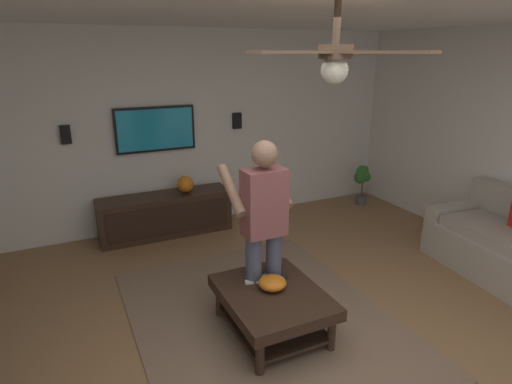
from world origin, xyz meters
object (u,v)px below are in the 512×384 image
object	(u,v)px
potted_plant_short	(362,179)
remote_black	(283,279)
remote_white	(254,281)
wall_speaker_left	(237,121)
coffee_table	(272,302)
vase_round	(185,184)
media_console	(166,215)
person_standing	(263,221)
remote_grey	(263,277)
ceiling_fan	(335,57)
bowl	(272,283)
wall_speaker_right	(65,135)
tv	(155,129)

from	to	relation	value
potted_plant_short	remote_black	distance (m)	3.41
remote_white	wall_speaker_left	size ratio (longest dim) A/B	0.68
coffee_table	vase_round	distance (m)	2.48
remote_black	media_console	bearing A→B (deg)	-117.77
media_console	person_standing	bearing A→B (deg)	8.64
remote_black	remote_grey	distance (m)	0.18
remote_white	remote_black	bearing A→B (deg)	-3.23
ceiling_fan	wall_speaker_left	bearing A→B (deg)	-13.58
bowl	wall_speaker_right	xyz separation A→B (m)	(2.68, 1.38, 0.93)
potted_plant_short	wall_speaker_right	world-z (taller)	wall_speaker_right
person_standing	vase_round	size ratio (longest dim) A/B	7.45
tv	vase_round	distance (m)	0.80
bowl	remote_black	size ratio (longest dim) A/B	1.60
coffee_table	tv	xyz separation A→B (m)	(2.71, 0.30, 1.07)
bowl	vase_round	size ratio (longest dim) A/B	1.09
media_console	wall_speaker_left	world-z (taller)	wall_speaker_left
media_console	remote_black	world-z (taller)	media_console
media_console	potted_plant_short	world-z (taller)	potted_plant_short
tv	bowl	size ratio (longest dim) A/B	4.26
tv	remote_grey	distance (m)	2.67
wall_speaker_right	ceiling_fan	xyz separation A→B (m)	(-3.39, -1.39, 0.91)
coffee_table	person_standing	world-z (taller)	person_standing
ceiling_fan	tv	bearing A→B (deg)	5.52
wall_speaker_left	bowl	bearing A→B (deg)	162.87
coffee_table	ceiling_fan	size ratio (longest dim) A/B	0.83
tv	potted_plant_short	xyz separation A→B (m)	(-0.40, -3.08, -0.96)
vase_round	remote_black	bearing A→B (deg)	-175.58
person_standing	bowl	size ratio (longest dim) A/B	6.83
bowl	remote_grey	size ratio (longest dim) A/B	1.60
person_standing	wall_speaker_right	xyz separation A→B (m)	(2.47, 1.40, 0.45)
vase_round	ceiling_fan	world-z (taller)	ceiling_fan
media_console	person_standing	world-z (taller)	person_standing
media_console	potted_plant_short	size ratio (longest dim) A/B	2.71
remote_grey	person_standing	bearing A→B (deg)	-121.88
potted_plant_short	bowl	size ratio (longest dim) A/B	2.61
tv	vase_round	xyz separation A→B (m)	(-0.25, -0.28, -0.71)
vase_round	ceiling_fan	bearing A→B (deg)	-179.22
tv	ceiling_fan	distance (m)	3.52
coffee_table	vase_round	world-z (taller)	vase_round
person_standing	vase_round	xyz separation A→B (m)	(2.20, 0.05, -0.27)
coffee_table	remote_white	world-z (taller)	remote_white
tv	remote_white	distance (m)	2.70
wall_speaker_left	vase_round	bearing A→B (deg)	107.18
remote_white	remote_grey	distance (m)	0.11
media_console	vase_round	size ratio (longest dim) A/B	7.73
potted_plant_short	person_standing	bearing A→B (deg)	126.70
person_standing	vase_round	world-z (taller)	person_standing
vase_round	ceiling_fan	size ratio (longest dim) A/B	0.18
vase_round	bowl	bearing A→B (deg)	-179.16
wall_speaker_left	media_console	bearing A→B (deg)	102.50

